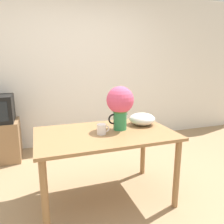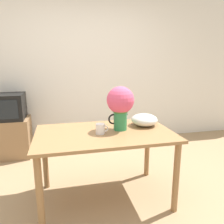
% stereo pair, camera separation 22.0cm
% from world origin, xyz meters
% --- Properties ---
extents(ground_plane, '(12.00, 12.00, 0.00)m').
position_xyz_m(ground_plane, '(0.00, 0.00, 0.00)').
color(ground_plane, '#9E7F5B').
extents(wall_back, '(8.00, 0.05, 2.60)m').
position_xyz_m(wall_back, '(0.00, 1.94, 1.30)').
color(wall_back, silver).
rests_on(wall_back, ground_plane).
extents(table, '(1.36, 0.84, 0.74)m').
position_xyz_m(table, '(0.03, 0.16, 0.64)').
color(table, olive).
rests_on(table, ground_plane).
extents(flower_vase, '(0.28, 0.28, 0.45)m').
position_xyz_m(flower_vase, '(0.20, 0.20, 1.02)').
color(flower_vase, '#2D844C').
rests_on(flower_vase, table).
extents(coffee_mug, '(0.13, 0.09, 0.10)m').
position_xyz_m(coffee_mug, '(-0.02, 0.11, 0.79)').
color(coffee_mug, white).
rests_on(coffee_mug, table).
extents(white_bowl, '(0.29, 0.29, 0.13)m').
position_xyz_m(white_bowl, '(0.50, 0.28, 0.81)').
color(white_bowl, silver).
rests_on(white_bowl, table).
extents(tv_stand, '(0.56, 0.48, 0.59)m').
position_xyz_m(tv_stand, '(-1.15, 1.56, 0.30)').
color(tv_stand, '#8E6B47').
rests_on(tv_stand, ground_plane).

